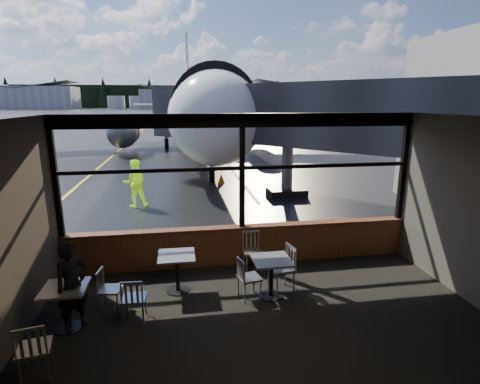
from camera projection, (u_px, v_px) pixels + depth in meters
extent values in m
plane|color=black|center=(182.00, 112.00, 123.95)|extent=(520.00, 520.00, 0.00)
cube|color=black|center=(273.00, 340.00, 6.04)|extent=(8.00, 6.00, 0.01)
cube|color=#38332D|center=(278.00, 120.00, 5.21)|extent=(8.00, 6.00, 0.04)
cube|color=#4C453C|center=(377.00, 382.00, 2.75)|extent=(8.00, 0.04, 3.50)
cube|color=#5C301C|center=(242.00, 245.00, 8.81)|extent=(8.00, 0.28, 0.90)
cube|color=black|center=(242.00, 120.00, 8.12)|extent=(8.00, 0.18, 0.30)
cube|color=black|center=(55.00, 178.00, 7.78)|extent=(0.12, 0.12, 2.60)
cube|color=black|center=(242.00, 172.00, 8.40)|extent=(0.12, 0.12, 2.60)
cube|color=black|center=(403.00, 167.00, 9.02)|extent=(0.12, 0.12, 2.60)
cube|color=black|center=(242.00, 168.00, 8.37)|extent=(8.00, 0.10, 0.08)
imported|color=black|center=(72.00, 286.00, 6.19)|extent=(0.67, 0.66, 1.56)
imported|color=#BFF219|center=(135.00, 183.00, 13.51)|extent=(0.94, 0.78, 1.73)
cone|color=#F34907|center=(221.00, 179.00, 17.40)|extent=(0.34, 0.34, 0.47)
cylinder|color=silver|center=(116.00, 102.00, 177.97)|extent=(8.00, 8.00, 6.00)
cylinder|color=silver|center=(138.00, 102.00, 179.54)|extent=(8.00, 8.00, 6.00)
cylinder|color=silver|center=(159.00, 102.00, 181.10)|extent=(8.00, 8.00, 6.00)
cube|color=black|center=(179.00, 97.00, 208.80)|extent=(360.00, 3.00, 12.00)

